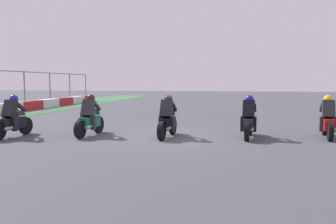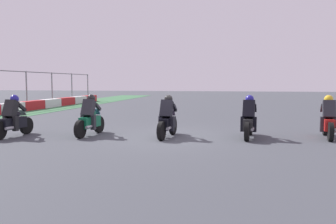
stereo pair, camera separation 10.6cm
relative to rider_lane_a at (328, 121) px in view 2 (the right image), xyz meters
name	(u,v)px [view 2 (the right image)]	position (x,y,z in m)	size (l,w,h in m)	color
ground_plane	(167,137)	(-0.73, 5.58, -0.62)	(120.00, 120.00, 0.00)	#3F4249
rider_lane_a	(328,121)	(0.00, 0.00, 0.00)	(2.04, 0.58, 1.51)	black
rider_lane_b	(249,120)	(-0.44, 2.72, 0.00)	(2.04, 0.58, 1.51)	black
rider_lane_c	(168,120)	(-0.80, 5.57, 0.00)	(2.04, 0.57, 1.51)	black
rider_lane_d	(90,119)	(-0.93, 8.45, 0.00)	(2.04, 0.56, 1.51)	black
rider_lane_e	(13,120)	(-1.75, 11.02, 0.00)	(2.04, 0.56, 1.51)	black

